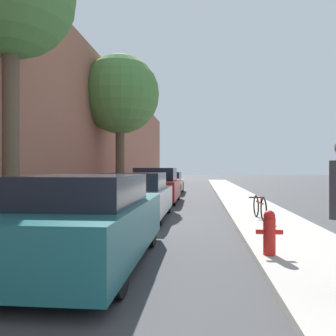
{
  "coord_description": "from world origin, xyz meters",
  "views": [
    {
      "loc": [
        1.02,
        0.45,
        1.54
      ],
      "look_at": [
        0.05,
        10.77,
        1.53
      ],
      "focal_mm": 37.36,
      "sensor_mm": 36.0,
      "label": 1
    }
  ],
  "objects_px": {
    "parked_car_teal": "(84,221)",
    "street_tree_far": "(120,95)",
    "fire_hydrant": "(269,232)",
    "parked_car_red": "(156,186)",
    "bicycle": "(260,207)",
    "parked_car_white": "(136,196)",
    "parked_car_champagne": "(168,183)"
  },
  "relations": [
    {
      "from": "parked_car_teal",
      "to": "parked_car_white",
      "type": "distance_m",
      "value": 5.12
    },
    {
      "from": "parked_car_teal",
      "to": "fire_hydrant",
      "type": "bearing_deg",
      "value": 8.52
    },
    {
      "from": "parked_car_red",
      "to": "parked_car_teal",
      "type": "bearing_deg",
      "value": -89.32
    },
    {
      "from": "parked_car_red",
      "to": "street_tree_far",
      "type": "xyz_separation_m",
      "value": [
        -1.91,
        1.14,
        4.3
      ]
    },
    {
      "from": "street_tree_far",
      "to": "parked_car_teal",
      "type": "bearing_deg",
      "value": -79.64
    },
    {
      "from": "fire_hydrant",
      "to": "bicycle",
      "type": "bearing_deg",
      "value": 82.83
    },
    {
      "from": "bicycle",
      "to": "parked_car_red",
      "type": "bearing_deg",
      "value": 119.63
    },
    {
      "from": "parked_car_champagne",
      "to": "fire_hydrant",
      "type": "height_order",
      "value": "parked_car_champagne"
    },
    {
      "from": "parked_car_white",
      "to": "parked_car_red",
      "type": "bearing_deg",
      "value": 90.01
    },
    {
      "from": "parked_car_white",
      "to": "street_tree_far",
      "type": "distance_m",
      "value": 7.66
    },
    {
      "from": "parked_car_teal",
      "to": "parked_car_champagne",
      "type": "xyz_separation_m",
      "value": [
        -0.13,
        15.62,
        -0.08
      ]
    },
    {
      "from": "parked_car_teal",
      "to": "street_tree_far",
      "type": "distance_m",
      "value": 12.1
    },
    {
      "from": "parked_car_white",
      "to": "street_tree_far",
      "type": "height_order",
      "value": "street_tree_far"
    },
    {
      "from": "parked_car_champagne",
      "to": "bicycle",
      "type": "bearing_deg",
      "value": -72.19
    },
    {
      "from": "parked_car_white",
      "to": "parked_car_champagne",
      "type": "distance_m",
      "value": 10.5
    },
    {
      "from": "bicycle",
      "to": "street_tree_far",
      "type": "bearing_deg",
      "value": 126.18
    },
    {
      "from": "fire_hydrant",
      "to": "parked_car_teal",
      "type": "bearing_deg",
      "value": -171.48
    },
    {
      "from": "fire_hydrant",
      "to": "bicycle",
      "type": "xyz_separation_m",
      "value": [
        0.5,
        4.01,
        -0.05
      ]
    },
    {
      "from": "parked_car_red",
      "to": "fire_hydrant",
      "type": "distance_m",
      "value": 10.01
    },
    {
      "from": "parked_car_red",
      "to": "bicycle",
      "type": "xyz_separation_m",
      "value": [
        3.58,
        -5.51,
        -0.28
      ]
    },
    {
      "from": "parked_car_teal",
      "to": "bicycle",
      "type": "distance_m",
      "value": 5.64
    },
    {
      "from": "parked_car_white",
      "to": "bicycle",
      "type": "bearing_deg",
      "value": -10.57
    },
    {
      "from": "parked_car_white",
      "to": "bicycle",
      "type": "height_order",
      "value": "parked_car_white"
    },
    {
      "from": "parked_car_teal",
      "to": "street_tree_far",
      "type": "height_order",
      "value": "street_tree_far"
    },
    {
      "from": "parked_car_teal",
      "to": "fire_hydrant",
      "type": "xyz_separation_m",
      "value": [
        2.95,
        0.44,
        -0.2
      ]
    },
    {
      "from": "parked_car_red",
      "to": "parked_car_champagne",
      "type": "bearing_deg",
      "value": 90.12
    },
    {
      "from": "parked_car_red",
      "to": "bicycle",
      "type": "distance_m",
      "value": 6.58
    },
    {
      "from": "street_tree_far",
      "to": "parked_car_white",
      "type": "bearing_deg",
      "value": -72.28
    },
    {
      "from": "parked_car_white",
      "to": "fire_hydrant",
      "type": "height_order",
      "value": "parked_car_white"
    },
    {
      "from": "parked_car_teal",
      "to": "parked_car_red",
      "type": "height_order",
      "value": "parked_car_red"
    },
    {
      "from": "street_tree_far",
      "to": "bicycle",
      "type": "relative_size",
      "value": 4.42
    },
    {
      "from": "parked_car_champagne",
      "to": "street_tree_far",
      "type": "xyz_separation_m",
      "value": [
        -1.9,
        -4.51,
        4.42
      ]
    }
  ]
}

